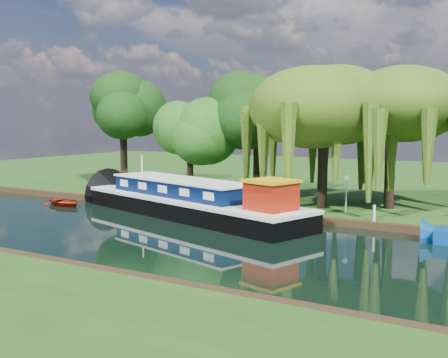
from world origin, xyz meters
The scene contains 12 objects.
ground centered at (0.00, 0.00, 0.00)m, with size 120.00×120.00×0.00m, color black.
far_bank centered at (0.00, 34.00, 0.23)m, with size 120.00×52.00×0.45m, color #163C10.
dutch_barge centered at (-8.92, 6.12, 1.02)m, with size 19.94×9.80×4.11m.
red_dinghy centered at (-20.13, 5.14, 0.00)m, with size 2.45×3.42×0.71m, color maroon.
willow_left centered at (-1.71, 11.87, 7.32)m, with size 7.90×7.90×9.46m.
willow_right centered at (2.43, 13.93, 7.05)m, with size 7.43×7.43×9.05m.
tree_far_left centered at (-13.69, 12.89, 5.73)m, with size 4.78×4.78×7.70m.
tree_far_back centered at (-23.80, 16.28, 7.21)m, with size 5.77×5.77×9.70m.
tree_far_mid centered at (-9.00, 15.88, 6.84)m, with size 5.67×5.67×9.28m.
lamppost centered at (0.50, 10.50, 2.42)m, with size 0.36×0.36×2.56m.
mooring_posts centered at (-0.50, 8.40, 0.95)m, with size 19.16×0.16×1.00m.
reeds_near centered at (6.87, -7.57, 0.55)m, with size 33.70×1.50×1.10m.
Camera 1 is at (12.51, -25.35, 6.68)m, focal length 45.00 mm.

